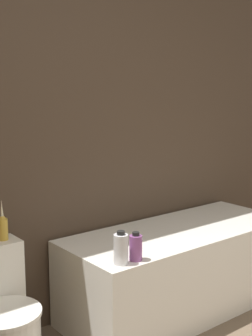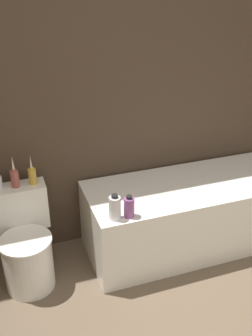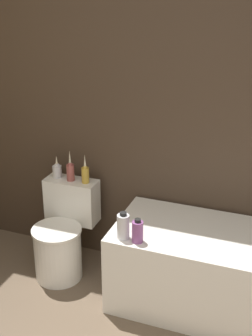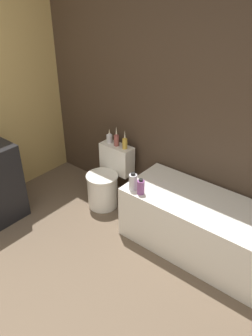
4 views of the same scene
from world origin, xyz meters
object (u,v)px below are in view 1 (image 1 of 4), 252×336
vase_bronze (3,227)px  shampoo_bottle_tall (121,249)px  shampoo_bottle_short (136,247)px  bathtub (179,268)px

vase_bronze → shampoo_bottle_tall: 0.66m
vase_bronze → shampoo_bottle_short: 0.74m
vase_bronze → shampoo_bottle_short: bearing=-38.5°
vase_bronze → shampoo_bottle_short: size_ratio=1.39×
vase_bronze → shampoo_bottle_tall: size_ratio=1.21×
bathtub → shampoo_bottle_tall: bearing=-160.3°
vase_bronze → shampoo_bottle_tall: vase_bronze is taller
bathtub → shampoo_bottle_short: (-0.60, -0.26, 0.36)m
bathtub → shampoo_bottle_tall: size_ratio=8.84×
bathtub → vase_bronze: bearing=170.4°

